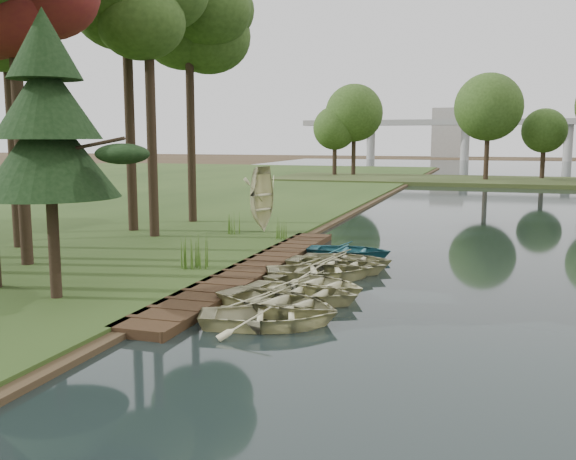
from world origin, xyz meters
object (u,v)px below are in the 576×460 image
(rowboat_0, at_px, (269,313))
(rowboat_2, at_px, (302,289))
(rowboat_1, at_px, (278,299))
(stored_rowboat, at_px, (263,225))
(pine_tree, at_px, (47,123))
(boardwalk, at_px, (254,270))

(rowboat_0, relative_size, rowboat_2, 1.01)
(rowboat_0, height_order, rowboat_1, rowboat_1)
(stored_rowboat, bearing_deg, pine_tree, -164.60)
(rowboat_1, xyz_separation_m, rowboat_2, (0.23, 1.45, -0.03))
(rowboat_2, relative_size, stored_rowboat, 1.11)
(rowboat_1, height_order, pine_tree, pine_tree)
(rowboat_1, distance_m, pine_tree, 7.92)
(boardwalk, xyz_separation_m, rowboat_2, (2.75, -3.31, 0.26))
(boardwalk, height_order, rowboat_0, rowboat_0)
(boardwalk, height_order, rowboat_2, rowboat_2)
(rowboat_2, bearing_deg, pine_tree, 120.16)
(rowboat_0, bearing_deg, pine_tree, 70.36)
(rowboat_2, height_order, pine_tree, pine_tree)
(rowboat_2, relative_size, pine_tree, 0.44)
(rowboat_0, distance_m, rowboat_1, 1.27)
(rowboat_2, height_order, stored_rowboat, stored_rowboat)
(rowboat_2, bearing_deg, rowboat_0, -173.30)
(boardwalk, bearing_deg, rowboat_1, -62.13)
(rowboat_1, bearing_deg, stored_rowboat, 42.24)
(rowboat_0, relative_size, stored_rowboat, 1.12)
(rowboat_0, bearing_deg, rowboat_1, -11.45)
(stored_rowboat, distance_m, pine_tree, 14.57)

